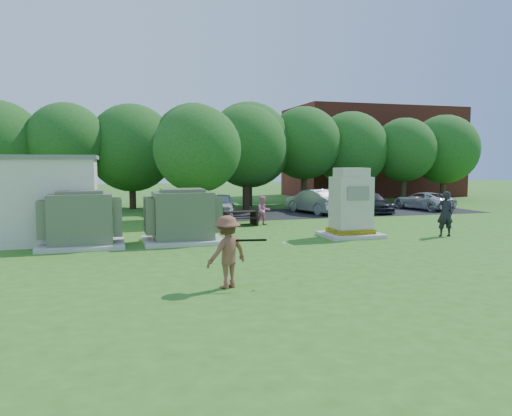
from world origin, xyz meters
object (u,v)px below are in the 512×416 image
object	(u,v)px
person_by_generator	(445,214)
car_silver_b	(423,201)
picnic_table	(240,216)
person_at_picnic	(263,211)
car_silver_a	(315,201)
transformer_left	(81,220)
transformer_right	(183,217)
car_white	(221,204)
batter	(227,252)
car_dark	(370,202)
generator_cabinet	(351,207)

from	to	relation	value
person_by_generator	car_silver_b	distance (m)	12.29
picnic_table	person_at_picnic	bearing A→B (deg)	-15.01
picnic_table	car_silver_a	bearing A→B (deg)	36.90
car_silver_a	car_silver_b	bearing A→B (deg)	169.60
transformer_left	transformer_right	size ratio (longest dim) A/B	1.00
transformer_right	person_at_picnic	size ratio (longest dim) A/B	2.09
person_by_generator	car_silver_a	distance (m)	10.46
car_silver_b	picnic_table	bearing A→B (deg)	4.97
car_silver_a	person_at_picnic	bearing A→B (deg)	32.94
picnic_table	car_white	bearing A→B (deg)	88.22
batter	person_by_generator	size ratio (longest dim) A/B	0.95
car_silver_a	car_white	bearing A→B (deg)	-18.54
picnic_table	car_silver_b	xyz separation A→B (m)	(13.56, 4.57, 0.14)
car_silver_b	transformer_left	bearing A→B (deg)	9.87
picnic_table	car_dark	xyz separation A→B (m)	(9.33, 3.97, 0.18)
transformer_left	person_by_generator	xyz separation A→B (m)	(14.41, -1.54, -0.03)
car_white	car_silver_a	size ratio (longest dim) A/B	0.83
transformer_right	transformer_left	bearing A→B (deg)	180.00
person_by_generator	car_silver_b	size ratio (longest dim) A/B	0.45
car_white	car_silver_a	world-z (taller)	car_silver_a
person_at_picnic	transformer_right	bearing A→B (deg)	-144.31
transformer_left	transformer_right	bearing A→B (deg)	0.00
person_at_picnic	car_silver_b	xyz separation A→B (m)	(12.46, 4.86, -0.14)
transformer_right	car_white	size ratio (longest dim) A/B	0.81
person_at_picnic	car_dark	world-z (taller)	person_at_picnic
car_silver_a	car_dark	bearing A→B (deg)	161.44
batter	person_by_generator	bearing A→B (deg)	-178.20
car_white	car_silver_b	distance (m)	13.42
transformer_right	car_dark	bearing A→B (deg)	33.35
transformer_left	car_white	distance (m)	11.98
car_silver_b	car_white	bearing A→B (deg)	-15.73
generator_cabinet	car_white	world-z (taller)	generator_cabinet
batter	car_white	bearing A→B (deg)	-128.73
transformer_left	person_at_picnic	xyz separation A→B (m)	(8.25, 4.14, -0.25)
person_at_picnic	generator_cabinet	bearing A→B (deg)	-70.26
transformer_left	batter	distance (m)	8.25
car_silver_a	car_dark	size ratio (longest dim) A/B	1.06
car_white	car_dark	world-z (taller)	car_white
transformer_left	car_silver_a	size ratio (longest dim) A/B	0.67
transformer_right	batter	size ratio (longest dim) A/B	1.68
transformer_right	car_dark	distance (m)	15.29
person_by_generator	car_dark	world-z (taller)	person_by_generator
batter	car_silver_a	world-z (taller)	batter
generator_cabinet	car_silver_b	bearing A→B (deg)	43.33
batter	transformer_left	bearing A→B (deg)	-89.85
transformer_left	car_dark	size ratio (longest dim) A/B	0.71
transformer_right	batter	xyz separation A→B (m)	(0.04, -7.36, -0.08)
batter	car_silver_b	size ratio (longest dim) A/B	0.43
transformer_right	picnic_table	xyz separation A→B (m)	(3.44, 4.44, -0.53)
transformer_left	car_silver_b	bearing A→B (deg)	23.51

